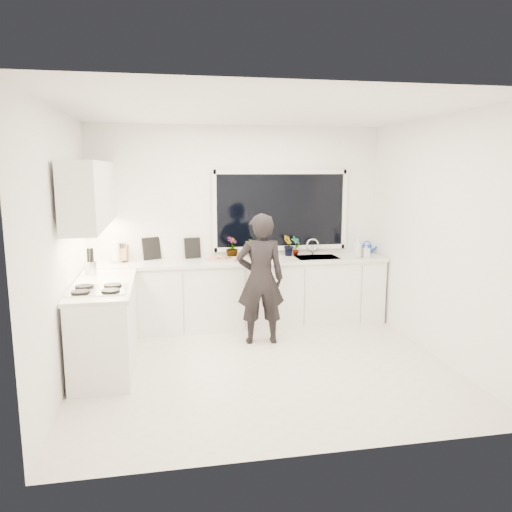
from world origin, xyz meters
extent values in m
cube|color=beige|center=(0.00, 0.00, -0.01)|extent=(4.00, 3.50, 0.02)
cube|color=white|center=(0.00, 1.76, 1.35)|extent=(4.00, 0.02, 2.70)
cube|color=white|center=(-2.01, 0.00, 1.35)|extent=(0.02, 3.50, 2.70)
cube|color=white|center=(2.01, 0.00, 1.35)|extent=(0.02, 3.50, 2.70)
cube|color=white|center=(0.00, 0.00, 2.71)|extent=(4.00, 3.50, 0.02)
cube|color=black|center=(0.60, 1.73, 1.55)|extent=(1.80, 0.02, 1.00)
cube|color=white|center=(0.00, 1.45, 0.44)|extent=(3.92, 0.58, 0.88)
cube|color=white|center=(-1.67, 0.35, 0.44)|extent=(0.58, 1.60, 0.88)
cube|color=silver|center=(0.00, 1.44, 0.90)|extent=(3.94, 0.62, 0.04)
cube|color=silver|center=(-1.67, 0.35, 0.90)|extent=(0.62, 1.60, 0.04)
cube|color=white|center=(-1.79, 0.70, 1.85)|extent=(0.34, 2.10, 0.70)
cube|color=silver|center=(1.05, 1.45, 0.87)|extent=(0.58, 0.42, 0.14)
cylinder|color=silver|center=(1.05, 1.65, 1.03)|extent=(0.03, 0.03, 0.22)
cube|color=black|center=(-1.69, 0.00, 0.94)|extent=(0.56, 0.48, 0.03)
imported|color=black|center=(0.12, 0.76, 0.80)|extent=(0.61, 0.42, 1.60)
cube|color=silver|center=(-0.27, 1.42, 0.94)|extent=(0.52, 0.45, 0.03)
cube|color=#B53118|center=(-0.27, 1.42, 0.95)|extent=(0.47, 0.40, 0.01)
cylinder|color=#1342B8|center=(1.85, 1.61, 0.98)|extent=(0.18, 0.18, 0.13)
cylinder|color=white|center=(-1.64, 1.55, 1.05)|extent=(0.13, 0.13, 0.26)
cube|color=#9C7A48|center=(-1.55, 1.59, 1.03)|extent=(0.15, 0.13, 0.22)
cylinder|color=#B7B7BC|center=(-1.85, 0.80, 1.00)|extent=(0.14, 0.14, 0.16)
cube|color=black|center=(-0.64, 1.69, 1.06)|extent=(0.22, 0.06, 0.28)
cube|color=black|center=(-1.18, 1.69, 1.07)|extent=(0.24, 0.12, 0.30)
imported|color=#26662D|center=(-0.11, 1.61, 1.06)|extent=(0.23, 0.23, 0.29)
imported|color=#26662D|center=(0.21, 1.61, 1.08)|extent=(0.38, 0.39, 0.32)
imported|color=#26662D|center=(0.69, 1.61, 1.07)|extent=(0.16, 0.19, 0.30)
imported|color=#26662D|center=(0.79, 1.61, 1.06)|extent=(0.18, 0.16, 0.28)
imported|color=#D8BF66|center=(1.59, 1.30, 1.06)|extent=(0.15, 0.15, 0.29)
imported|color=#D8BF66|center=(1.71, 1.30, 1.02)|extent=(0.09, 0.09, 0.19)
camera|label=1|loc=(-1.03, -5.05, 2.12)|focal=35.00mm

